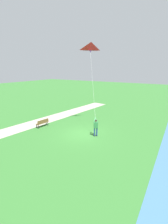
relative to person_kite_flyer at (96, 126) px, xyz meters
The scene contains 5 objects.
ground_plane 1.72m from the person_kite_flyer, ahead, with size 120.00×120.00×0.00m, color #33702D.
walkway_path 8.59m from the person_kite_flyer, 15.03° to the left, with size 2.40×32.00×0.02m, color #ADA393.
person_kite_flyer is the anchor object (origin of this frame).
flying_kite 8.65m from the person_kite_flyer, 52.77° to the right, with size 3.00×3.71×7.50m.
park_bench_near_walkway 6.48m from the person_kite_flyer, ahead, with size 0.63×1.54×0.88m.
Camera 1 is at (-8.03, 12.78, 6.57)m, focal length 25.29 mm.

